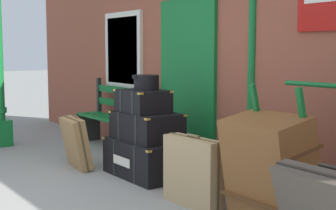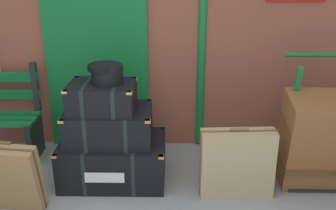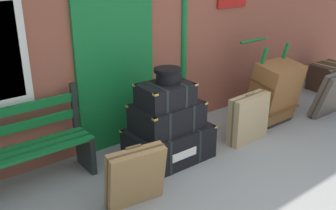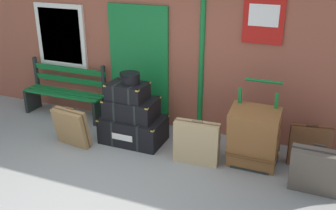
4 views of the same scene
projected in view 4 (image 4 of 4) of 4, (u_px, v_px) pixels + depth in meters
The scene contains 13 objects.
ground_plane at pixel (90, 201), 4.90m from camera, with size 60.00×60.00×0.00m, color gray.
brick_facade at pixel (167, 35), 6.51m from camera, with size 10.40×0.35×3.20m.
platform_bench at pixel (66, 92), 7.23m from camera, with size 1.60×0.43×1.01m.
steamer_trunk_base at pixel (134, 129), 6.32m from camera, with size 1.01×0.66×0.43m.
steamer_trunk_middle at pixel (132, 108), 6.19m from camera, with size 0.82×0.57×0.33m.
steamer_trunk_top at pixel (128, 91), 6.07m from camera, with size 0.62×0.46×0.27m.
round_hatbox at pixel (130, 78), 5.98m from camera, with size 0.32×0.30×0.17m.
porters_trolley at pixel (255, 144), 5.71m from camera, with size 0.71×0.67×1.18m.
large_brown_trunk at pixel (254, 137), 5.48m from camera, with size 0.70×0.58×0.94m.
suitcase_umber at pixel (197, 143), 5.65m from camera, with size 0.68×0.22×0.68m.
suitcase_caramel at pixel (316, 172), 4.85m from camera, with size 0.64×0.37×0.74m.
suitcase_charcoal at pixel (72, 128), 6.13m from camera, with size 0.62×0.33×0.65m.
suitcase_slate at pixel (309, 146), 5.58m from camera, with size 0.59×0.24×0.66m.
Camera 4 is at (2.46, -3.38, 3.00)m, focal length 41.32 mm.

